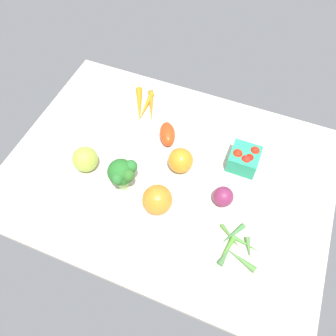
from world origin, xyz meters
TOP-DOWN VIEW (x-y plane):
  - tablecloth at (0.00, 0.00)cm, footprint 104.00×76.00cm
  - bell_pepper_orange at (3.15, 2.91)cm, footprint 11.21×11.21cm
  - heirloom_tomato_orange at (1.80, -12.87)cm, footprint 8.96×8.96cm
  - red_onion_center at (19.39, -3.93)cm, footprint 6.21×6.21cm
  - heirloom_tomato_green at (-25.17, -8.01)cm, footprint 8.23×8.23cm
  - roma_tomato at (-5.20, 12.39)cm, footprint 8.98×10.90cm
  - okra_pile at (27.26, -17.19)cm, footprint 13.02×15.06cm
  - carrot_bunch at (-18.41, 22.52)cm, footprint 13.01×16.72cm
  - broccoli_head at (-10.48, -10.28)cm, footprint 8.99×9.03cm
  - berry_basket at (21.72, 11.32)cm, footprint 9.13×9.13cm

SIDE VIEW (x-z plane):
  - tablecloth at x=0.00cm, z-range 0.00..2.00cm
  - okra_pile at x=27.26cm, z-range 1.86..3.78cm
  - carrot_bunch at x=-18.41cm, z-range 1.87..4.41cm
  - roma_tomato at x=-5.20cm, z-range 2.00..7.19cm
  - red_onion_center at x=19.39cm, z-range 2.00..8.21cm
  - berry_basket at x=21.72cm, z-range 1.97..9.72cm
  - bell_pepper_orange at x=3.15cm, z-range 2.00..10.12cm
  - heirloom_tomato_green at x=-25.17cm, z-range 2.00..10.23cm
  - heirloom_tomato_orange at x=1.80cm, z-range 2.00..10.96cm
  - broccoli_head at x=-10.48cm, z-range 3.98..16.18cm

